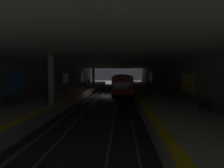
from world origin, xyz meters
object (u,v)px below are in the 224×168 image
Objects in this scene: metro_train at (122,81)px; bench_left_near at (205,105)px; bench_left_far at (153,85)px; person_boarding at (48,91)px; pillar_far at (93,76)px; suitcase_rolling at (64,90)px; person_waiting_near at (147,85)px; bench_left_mid at (159,87)px; bench_right_mid at (48,90)px; bench_right_near at (11,98)px; person_standing_far at (89,82)px; person_walking_mid at (87,83)px; backpack_on_floor at (140,86)px; bench_right_far at (82,82)px; trash_bin at (167,93)px; pillar_near at (51,80)px.

metro_train is 21.12× the size of bench_left_near.
bench_left_far is 21.33m from person_boarding.
suitcase_rolling is (-10.83, 2.85, -1.99)m from pillar_far.
bench_left_far is at bearing -25.07° from person_waiting_near.
bench_left_mid is 15.95m from suitcase_rolling.
bench_left_near and bench_right_mid have the same top height.
bench_right_near is 1.12× the size of person_standing_far.
metro_train reaches higher than person_standing_far.
bench_left_mid is 16.59m from person_walking_mid.
bench_right_mid is 1.11× the size of person_walking_mid.
pillar_far is 2.99× the size of person_standing_far.
bench_left_mid is 4.25× the size of backpack_on_floor.
backpack_on_floor is (9.45, -13.12, -0.09)m from suitcase_rolling.
metro_train is 21.13× the size of person_boarding.
metro_train is 26.43m from bench_left_near.
bench_right_far is 4.25× the size of backpack_on_floor.
person_standing_far is at bearing -1.11° from person_boarding.
suitcase_rolling is 15.65m from trash_bin.
suitcase_rolling is at bearing 99.33° from bench_left_mid.
person_boarding is (3.36, 2.00, -1.35)m from pillar_near.
metro_train is 8.30m from bench_left_far.
person_walking_mid is 1.01× the size of person_standing_far.
bench_left_far is at bearing -3.38° from trash_bin.
bench_right_far is 23.80m from person_boarding.
bench_right_mid is at bearing 145.97° from metro_train.
metro_train reaches higher than person_waiting_near.
person_standing_far reaches higher than bench_left_far.
trash_bin is at bearing -172.29° from backpack_on_floor.
bench_left_far is (5.43, 0.00, 0.00)m from bench_left_mid.
metro_train is at bearing -88.75° from person_standing_far.
bench_left_near is 27.23m from person_walking_mid.
bench_left_mid is 17.82m from bench_right_mid.
metro_train is 11.18m from bench_right_far.
suitcase_rolling reaches higher than bench_left_far.
pillar_far reaches higher than backpack_on_floor.
bench_left_near is at bearing -96.54° from bench_right_near.
backpack_on_floor is (21.76, 2.62, -0.32)m from bench_left_near.
person_waiting_near reaches higher than bench_right_far.
pillar_near is at bearing 152.91° from backpack_on_floor.
person_boarding is at bearing 71.29° from bench_left_near.
bench_left_near is at bearing -149.29° from bench_right_far.
trash_bin is (-15.27, -12.15, -1.85)m from pillar_far.
pillar_near is 4.14m from person_boarding.
person_walking_mid is at bearing 107.54° from metro_train.
metro_train is 19.18m from bench_right_mid.
person_waiting_near is at bearing -118.73° from person_walking_mid.
pillar_near is 11.38× the size of backpack_on_floor.
person_boarding is (-4.72, -2.18, 0.40)m from bench_right_mid.
pillar_near reaches higher than bench_right_near.
bench_left_far is 25.06m from bench_right_near.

